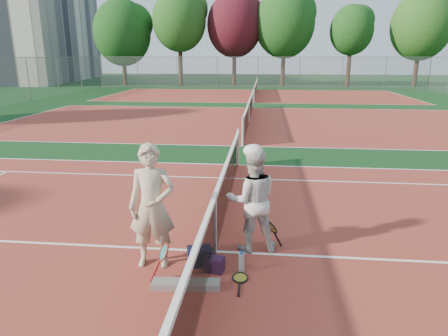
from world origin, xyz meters
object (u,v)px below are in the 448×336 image
Objects in this scene: net_main at (215,223)px; racket_black_held at (271,235)px; racket_spare at (240,278)px; sports_bag_navy at (200,257)px; player_b at (252,200)px; sports_bag_purple at (214,264)px; water_bottle at (241,263)px; player_a at (152,207)px; apartment_block at (34,19)px; racket_red at (164,262)px.

racket_black_held is at bearing 10.09° from net_main.
racket_spare is 1.63× the size of sports_bag_navy.
player_b reaches higher than sports_bag_purple.
net_main is at bearing 128.07° from water_bottle.
water_bottle is at bearing -8.72° from player_a.
water_bottle is at bearing -12.19° from sports_bag_navy.
water_bottle is (0.66, -0.14, 0.00)m from sports_bag_navy.
sports_bag_purple is 0.94× the size of water_bottle.
net_main reaches higher than sports_bag_navy.
player_a is 1.28m from sports_bag_purple.
sports_bag_purple is at bearing 45.33° from player_b.
apartment_block is 41.30× the size of racket_black_held.
racket_red is at bearing -164.94° from water_bottle.
racket_black_held is 0.89× the size of racket_spare.
net_main reaches higher than racket_spare.
racket_red reaches higher than racket_spare.
net_main is 29.85× the size of sports_bag_navy.
apartment_block is at bearing 89.94° from racket_red.
player_b is 1.07m from water_bottle.
sports_bag_navy is (27.81, -44.45, -7.35)m from apartment_block.
player_b reaches higher than sports_bag_navy.
apartment_block is 73.33× the size of water_bottle.
racket_black_held is 1.45× the size of sports_bag_navy.
player_a reaches higher than sports_bag_navy.
racket_black_held is at bearing 42.31° from sports_bag_purple.
player_a is 6.81× the size of sports_bag_purple.
sports_bag_navy is at bearing 28.14° from player_b.
player_a is 3.61× the size of racket_black_held.
water_bottle is (0.00, 0.19, 0.14)m from racket_spare.
player_b is at bearing 20.14° from player_a.
player_a is at bearing 13.40° from player_b.
net_main is 1.04m from racket_spare.
player_b is 1.24m from sports_bag_navy.
sports_bag_purple is (0.96, -0.12, -0.85)m from player_a.
racket_black_held is 1.88× the size of sports_bag_purple.
racket_red is (-1.23, -1.08, -0.60)m from player_b.
sports_bag_purple is (0.70, 0.28, -0.16)m from racket_red.
player_b is 1.74m from racket_red.
racket_spare is (-0.13, -0.97, -0.86)m from player_b.
racket_black_held is at bearing -26.40° from racket_spare.
sports_bag_purple is (0.25, -0.16, -0.03)m from sports_bag_navy.
racket_black_held is (1.81, 0.66, -0.70)m from player_a.
apartment_block is 36.67× the size of racket_spare.
net_main is 1.12m from racket_red.
net_main is at bearing 23.03° from racket_red.
water_bottle reaches higher than sports_bag_navy.
player_a is at bearing -176.73° from sports_bag_navy.
player_b is 4.73× the size of sports_bag_navy.
player_b is at bearing 56.53° from sports_bag_purple.
racket_spare is 2.12× the size of sports_bag_purple.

